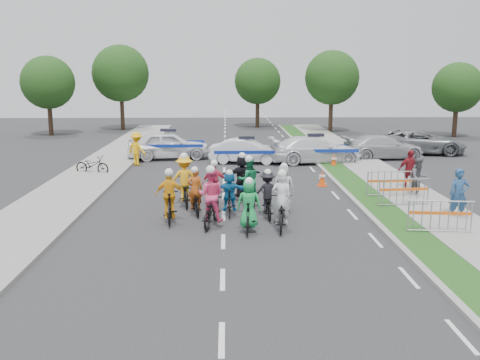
{
  "coord_description": "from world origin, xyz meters",
  "views": [
    {
      "loc": [
        0.1,
        -15.34,
        4.98
      ],
      "look_at": [
        0.61,
        3.88,
        1.1
      ],
      "focal_mm": 40.0,
      "sensor_mm": 36.0,
      "label": 1
    }
  ],
  "objects_px": {
    "spectator_0": "(459,194)",
    "barrier_0": "(440,218)",
    "rider_3": "(170,202)",
    "rider_9": "(214,189)",
    "rider_1": "(249,211)",
    "spectator_2": "(409,170)",
    "cone_1": "(334,161)",
    "tree_4": "(258,81)",
    "civilian_suv": "(420,142)",
    "barrier_1": "(404,193)",
    "tree_3": "(121,74)",
    "cone_0": "(322,178)",
    "rider_2": "(211,204)",
    "barrier_2": "(391,185)",
    "police_car_0": "(169,145)",
    "parked_bike": "(92,165)",
    "tree_2": "(458,88)",
    "tree_1": "(332,78)",
    "rider_7": "(283,192)",
    "tree_0": "(48,83)",
    "rider_10": "(185,185)",
    "police_car_1": "(246,151)",
    "rider_5": "(229,196)",
    "spectator_1": "(419,178)",
    "rider_4": "(267,198)",
    "rider_8": "(249,187)",
    "police_car_2": "(315,150)",
    "civilian_sedan": "(383,147)",
    "rider_11": "(242,180)",
    "rider_0": "(281,210)",
    "marshal_hiviz": "(137,149)",
    "rider_6": "(195,198)"
  },
  "relations": [
    {
      "from": "civilian_suv",
      "to": "barrier_1",
      "type": "relative_size",
      "value": 2.71
    },
    {
      "from": "tree_4",
      "to": "rider_3",
      "type": "bearing_deg",
      "value": -98.53
    },
    {
      "from": "rider_5",
      "to": "rider_8",
      "type": "distance_m",
      "value": 1.54
    },
    {
      "from": "rider_2",
      "to": "tree_2",
      "type": "height_order",
      "value": "tree_2"
    },
    {
      "from": "cone_1",
      "to": "tree_4",
      "type": "height_order",
      "value": "tree_4"
    },
    {
      "from": "barrier_1",
      "to": "rider_11",
      "type": "bearing_deg",
      "value": 166.77
    },
    {
      "from": "rider_1",
      "to": "spectator_2",
      "type": "xyz_separation_m",
      "value": [
        7.11,
        5.94,
        0.18
      ]
    },
    {
      "from": "rider_7",
      "to": "police_car_0",
      "type": "bearing_deg",
      "value": -61.01
    },
    {
      "from": "spectator_0",
      "to": "rider_11",
      "type": "bearing_deg",
      "value": 166.4
    },
    {
      "from": "spectator_0",
      "to": "tree_3",
      "type": "height_order",
      "value": "tree_3"
    },
    {
      "from": "police_car_0",
      "to": "police_car_1",
      "type": "xyz_separation_m",
      "value": [
        4.49,
        -1.54,
        -0.14
      ]
    },
    {
      "from": "rider_4",
      "to": "tree_4",
      "type": "relative_size",
      "value": 0.28
    },
    {
      "from": "rider_7",
      "to": "barrier_1",
      "type": "xyz_separation_m",
      "value": [
        4.53,
        0.33,
        -0.15
      ]
    },
    {
      "from": "barrier_0",
      "to": "barrier_2",
      "type": "distance_m",
      "value": 4.99
    },
    {
      "from": "rider_2",
      "to": "rider_9",
      "type": "distance_m",
      "value": 2.47
    },
    {
      "from": "rider_10",
      "to": "barrier_2",
      "type": "bearing_deg",
      "value": 178.26
    },
    {
      "from": "cone_0",
      "to": "civilian_suv",
      "type": "bearing_deg",
      "value": 50.52
    },
    {
      "from": "spectator_0",
      "to": "barrier_0",
      "type": "xyz_separation_m",
      "value": [
        -1.36,
        -1.83,
        -0.33
      ]
    },
    {
      "from": "police_car_2",
      "to": "civilian_suv",
      "type": "distance_m",
      "value": 7.84
    },
    {
      "from": "marshal_hiviz",
      "to": "cone_0",
      "type": "relative_size",
      "value": 2.58
    },
    {
      "from": "civilian_sedan",
      "to": "civilian_suv",
      "type": "xyz_separation_m",
      "value": [
        2.89,
        1.93,
        0.07
      ]
    },
    {
      "from": "police_car_0",
      "to": "rider_1",
      "type": "bearing_deg",
      "value": -173.73
    },
    {
      "from": "parked_bike",
      "to": "tree_3",
      "type": "relative_size",
      "value": 0.24
    },
    {
      "from": "rider_9",
      "to": "tree_1",
      "type": "relative_size",
      "value": 0.27
    },
    {
      "from": "rider_11",
      "to": "parked_bike",
      "type": "xyz_separation_m",
      "value": [
        -7.28,
        5.72,
        -0.34
      ]
    },
    {
      "from": "rider_2",
      "to": "spectator_0",
      "type": "bearing_deg",
      "value": -165.4
    },
    {
      "from": "spectator_0",
      "to": "rider_0",
      "type": "bearing_deg",
      "value": -162.12
    },
    {
      "from": "parked_bike",
      "to": "tree_0",
      "type": "bearing_deg",
      "value": 39.78
    },
    {
      "from": "rider_5",
      "to": "rider_4",
      "type": "bearing_deg",
      "value": 165.91
    },
    {
      "from": "rider_2",
      "to": "rider_6",
      "type": "height_order",
      "value": "rider_2"
    },
    {
      "from": "rider_2",
      "to": "civilian_suv",
      "type": "relative_size",
      "value": 0.39
    },
    {
      "from": "rider_2",
      "to": "marshal_hiviz",
      "type": "height_order",
      "value": "rider_2"
    },
    {
      "from": "civilian_sedan",
      "to": "cone_1",
      "type": "bearing_deg",
      "value": 122.0
    },
    {
      "from": "rider_4",
      "to": "cone_0",
      "type": "distance_m",
      "value": 5.95
    },
    {
      "from": "police_car_0",
      "to": "parked_bike",
      "type": "bearing_deg",
      "value": 135.98
    },
    {
      "from": "rider_3",
      "to": "rider_9",
      "type": "relative_size",
      "value": 1.03
    },
    {
      "from": "police_car_1",
      "to": "barrier_1",
      "type": "xyz_separation_m",
      "value": [
        5.46,
        -10.32,
        -0.11
      ]
    },
    {
      "from": "police_car_1",
      "to": "spectator_2",
      "type": "xyz_separation_m",
      "value": [
        6.68,
        -7.29,
        0.21
      ]
    },
    {
      "from": "barrier_1",
      "to": "parked_bike",
      "type": "distance_m",
      "value": 15.05
    },
    {
      "from": "rider_2",
      "to": "barrier_1",
      "type": "height_order",
      "value": "rider_2"
    },
    {
      "from": "barrier_0",
      "to": "barrier_1",
      "type": "height_order",
      "value": "same"
    },
    {
      "from": "police_car_1",
      "to": "tree_2",
      "type": "xyz_separation_m",
      "value": [
        16.76,
        11.82,
        3.16
      ]
    },
    {
      "from": "civilian_sedan",
      "to": "cone_0",
      "type": "distance_m",
      "value": 9.02
    },
    {
      "from": "rider_5",
      "to": "spectator_1",
      "type": "distance_m",
      "value": 7.99
    },
    {
      "from": "rider_7",
      "to": "spectator_1",
      "type": "distance_m",
      "value": 5.97
    },
    {
      "from": "tree_1",
      "to": "tree_2",
      "type": "xyz_separation_m",
      "value": [
        9.0,
        -4.0,
        -0.7
      ]
    },
    {
      "from": "barrier_0",
      "to": "tree_0",
      "type": "xyz_separation_m",
      "value": [
        -20.7,
        27.56,
        3.63
      ]
    },
    {
      "from": "rider_10",
      "to": "barrier_0",
      "type": "bearing_deg",
      "value": 145.44
    },
    {
      "from": "rider_3",
      "to": "cone_0",
      "type": "relative_size",
      "value": 2.69
    },
    {
      "from": "tree_2",
      "to": "tree_4",
      "type": "distance_m",
      "value": 17.0
    }
  ]
}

